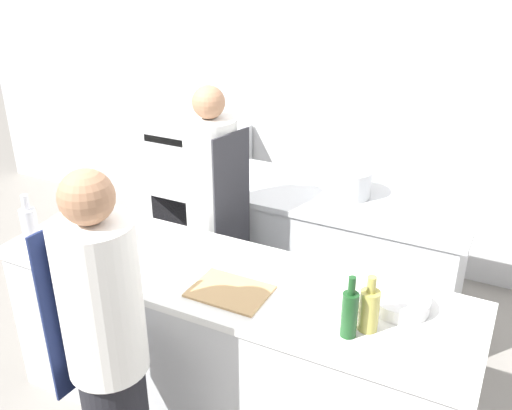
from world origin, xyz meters
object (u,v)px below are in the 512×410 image
(bowl_mixing_large, at_px, (115,233))
(oven_range, at_px, (199,184))
(bottle_vinegar, at_px, (30,226))
(chef_at_prep_near, at_px, (108,352))
(chef_at_stove, at_px, (213,219))
(bottle_olive_oil, at_px, (369,309))
(stockpot, at_px, (347,182))
(bowl_prep_small, at_px, (401,303))
(bowl_ceramic_blue, at_px, (336,295))
(bottle_wine, at_px, (350,313))

(bowl_mixing_large, bearing_deg, oven_range, 107.45)
(oven_range, xyz_separation_m, bottle_vinegar, (0.17, -1.99, 0.54))
(chef_at_prep_near, relative_size, chef_at_stove, 0.99)
(bottle_olive_oil, distance_m, stockpot, 1.45)
(chef_at_stove, xyz_separation_m, bowl_prep_small, (1.32, -0.51, 0.09))
(chef_at_prep_near, relative_size, bottle_vinegar, 5.54)
(oven_range, bearing_deg, bottle_olive_oil, -42.17)
(oven_range, distance_m, bottle_vinegar, 2.07)
(chef_at_stove, xyz_separation_m, stockpot, (0.68, 0.61, 0.15))
(oven_range, relative_size, bottle_vinegar, 3.31)
(oven_range, bearing_deg, chef_at_stove, -53.71)
(bowl_mixing_large, relative_size, bowl_ceramic_blue, 0.64)
(oven_range, relative_size, bottle_wine, 3.47)
(bottle_wine, distance_m, bowl_ceramic_blue, 0.28)
(chef_at_prep_near, height_order, bowl_ceramic_blue, chef_at_prep_near)
(bottle_vinegar, distance_m, bowl_ceramic_blue, 1.72)
(chef_at_prep_near, bearing_deg, bowl_prep_small, -48.60)
(oven_range, xyz_separation_m, chef_at_prep_near, (1.08, -2.46, 0.35))
(bottle_wine, relative_size, bowl_mixing_large, 1.68)
(oven_range, relative_size, bowl_mixing_large, 5.84)
(bottle_wine, distance_m, stockpot, 1.50)
(chef_at_prep_near, xyz_separation_m, bottle_vinegar, (-0.91, 0.46, 0.19))
(bottle_wine, relative_size, bowl_prep_small, 1.10)
(chef_at_prep_near, xyz_separation_m, bowl_mixing_large, (-0.54, 0.72, 0.11))
(bowl_mixing_large, distance_m, bowl_ceramic_blue, 1.32)
(stockpot, bearing_deg, oven_range, 160.66)
(bottle_vinegar, distance_m, bowl_prep_small, 2.02)
(bottle_olive_oil, xyz_separation_m, stockpot, (-0.55, 1.34, -0.02))
(chef_at_stove, bearing_deg, bottle_wine, 68.42)
(bottle_wine, distance_m, bowl_prep_small, 0.34)
(oven_range, xyz_separation_m, bowl_mixing_large, (0.54, -1.73, 0.46))
(chef_at_prep_near, relative_size, bowl_mixing_large, 9.76)
(bottle_olive_oil, bearing_deg, oven_range, 137.83)
(bottle_vinegar, bearing_deg, bottle_olive_oil, 3.56)
(chef_at_prep_near, height_order, bottle_olive_oil, chef_at_prep_near)
(bottle_olive_oil, height_order, bottle_vinegar, bottle_vinegar)
(bottle_vinegar, relative_size, stockpot, 0.98)
(chef_at_prep_near, distance_m, bowl_prep_small, 1.34)
(chef_at_prep_near, height_order, chef_at_stove, chef_at_stove)
(chef_at_prep_near, relative_size, bowl_ceramic_blue, 6.28)
(chef_at_prep_near, distance_m, bowl_ceramic_blue, 1.08)
(chef_at_prep_near, bearing_deg, bottle_vinegar, 67.88)
(bottle_vinegar, height_order, bowl_prep_small, bottle_vinegar)
(bowl_prep_small, height_order, bowl_ceramic_blue, bowl_prep_small)
(bottle_vinegar, bearing_deg, bowl_ceramic_blue, 8.88)
(bottle_vinegar, bearing_deg, chef_at_prep_near, -27.00)
(oven_range, distance_m, bottle_olive_oil, 2.84)
(bowl_ceramic_blue, bearing_deg, oven_range, 137.28)
(oven_range, xyz_separation_m, bottle_wine, (2.00, -1.95, 0.54))
(chef_at_stove, relative_size, bowl_mixing_large, 9.82)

